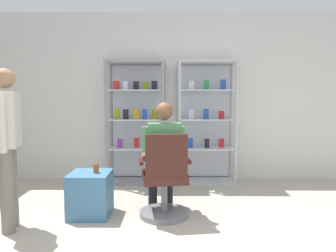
% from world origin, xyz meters
% --- Properties ---
extents(back_wall, '(6.00, 0.10, 2.70)m').
position_xyz_m(back_wall, '(0.00, 3.00, 1.35)').
color(back_wall, silver).
rests_on(back_wall, ground).
extents(display_cabinet_left, '(0.90, 0.45, 1.90)m').
position_xyz_m(display_cabinet_left, '(-0.55, 2.76, 0.97)').
color(display_cabinet_left, gray).
rests_on(display_cabinet_left, ground).
extents(display_cabinet_right, '(0.90, 0.45, 1.90)m').
position_xyz_m(display_cabinet_right, '(0.55, 2.76, 0.96)').
color(display_cabinet_right, '#B7B7BC').
rests_on(display_cabinet_right, ground).
extents(office_chair, '(0.60, 0.56, 0.96)m').
position_xyz_m(office_chair, '(-0.07, 1.19, 0.39)').
color(office_chair, slate).
rests_on(office_chair, ground).
extents(seated_shopkeeper, '(0.53, 0.60, 1.29)m').
position_xyz_m(seated_shopkeeper, '(-0.09, 1.35, 0.71)').
color(seated_shopkeeper, black).
rests_on(seated_shopkeeper, ground).
extents(storage_crate, '(0.45, 0.48, 0.49)m').
position_xyz_m(storage_crate, '(-0.92, 1.27, 0.25)').
color(storage_crate, teal).
rests_on(storage_crate, ground).
extents(tea_glass, '(0.06, 0.06, 0.10)m').
position_xyz_m(tea_glass, '(-0.85, 1.26, 0.55)').
color(tea_glass, brown).
rests_on(tea_glass, storage_crate).
extents(standing_customer, '(0.31, 0.51, 1.63)m').
position_xyz_m(standing_customer, '(-1.64, 0.87, 0.93)').
color(standing_customer, slate).
rests_on(standing_customer, ground).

